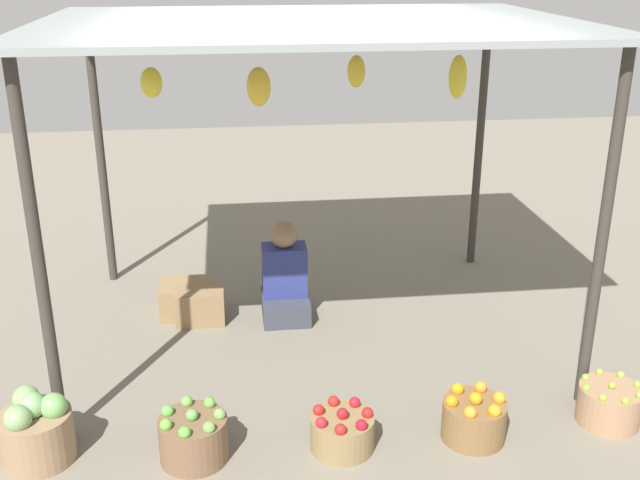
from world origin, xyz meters
The scene contains 10 objects.
ground_plane centered at (0.00, 0.00, 0.00)m, with size 14.00×14.00×0.00m, color slate.
market_stall_structure centered at (0.00, 0.00, 2.12)m, with size 3.52×2.60×2.27m.
vendor_person centered at (-0.17, 0.26, 0.30)m, with size 0.36×0.44×0.78m.
basket_cabbages centered at (-1.70, -1.36, 0.19)m, with size 0.40×0.40×0.43m.
basket_green_apples centered at (-0.83, -1.46, 0.14)m, with size 0.39×0.39×0.32m.
basket_red_apples centered at (0.02, -1.47, 0.11)m, with size 0.37×0.37×0.27m.
basket_oranges centered at (0.80, -1.46, 0.13)m, with size 0.38×0.38×0.31m.
basket_limes centered at (1.67, -1.41, 0.12)m, with size 0.38×0.38×0.28m.
wooden_crate_near_vendor centered at (-0.83, 0.24, 0.13)m, with size 0.37×0.25×0.26m, color olive.
wooden_crate_stacked_rear centered at (-0.95, 0.39, 0.13)m, with size 0.40×0.34×0.26m, color olive.
Camera 1 is at (-0.56, -5.11, 2.73)m, focal length 42.69 mm.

